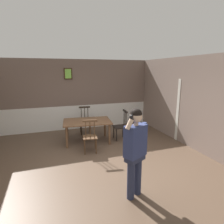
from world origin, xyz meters
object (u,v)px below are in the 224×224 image
Objects in this scene: dining_table at (87,123)px; person_figure at (135,147)px; chair_near_window at (90,137)px; chair_at_table_head at (85,121)px; chair_by_doorway at (121,126)px.

person_figure reaches higher than dining_table.
dining_table is at bearing 92.75° from chair_near_window.
chair_near_window is at bearing 88.81° from chair_at_table_head.
person_figure is at bearing 97.76° from chair_at_table_head.
chair_by_doorway is at bearing -6.61° from dining_table.
chair_near_window is at bearing 125.62° from chair_by_doorway.
dining_table is at bearing -110.81° from person_figure.
chair_at_table_head reaches higher than dining_table.
dining_table is at bearing 87.95° from chair_by_doorway.
chair_near_window reaches higher than chair_at_table_head.
chair_near_window is 1.01× the size of chair_by_doorway.
person_figure reaches higher than chair_at_table_head.
chair_by_doorway is 1.47m from chair_at_table_head.
person_figure is at bearing -71.04° from chair_near_window.
chair_by_doorway is 0.59× the size of person_figure.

